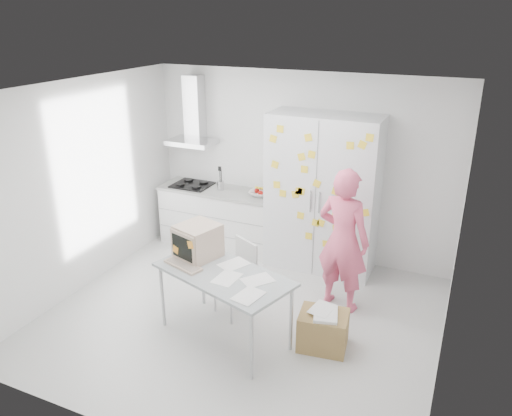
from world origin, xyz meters
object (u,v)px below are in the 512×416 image
at_px(person, 343,240).
at_px(cardboard_box, 323,330).
at_px(desk, 206,255).
at_px(chair, 239,273).

xyz_separation_m(person, cardboard_box, (0.06, -0.88, -0.68)).
bearing_deg(person, cardboard_box, 105.68).
bearing_deg(desk, chair, 81.57).
height_order(desk, cardboard_box, desk).
distance_m(person, chair, 1.31).
xyz_separation_m(chair, cardboard_box, (1.14, -0.26, -0.31)).
xyz_separation_m(person, desk, (-1.29, -1.03, 0.02)).
bearing_deg(chair, person, 57.22).
height_order(person, cardboard_box, person).
relative_size(desk, chair, 1.82).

